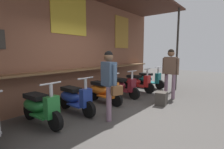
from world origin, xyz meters
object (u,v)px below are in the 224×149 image
Objects in this scene: shopper_browsing at (170,68)px; scooter_blue at (74,98)px; scooter_teal at (148,79)px; scooter_maroon at (121,86)px; shopper_with_handbag at (109,79)px; scooter_red at (136,82)px; scooter_green at (39,107)px; scooter_orange at (102,90)px; merchandise_crate at (161,98)px.

scooter_blue is at bearing 155.86° from shopper_browsing.
scooter_maroon is at bearing -87.33° from scooter_teal.
shopper_browsing is at bearing -36.68° from scooter_teal.
scooter_teal is at bearing 31.99° from shopper_with_handbag.
scooter_blue is at bearing 121.66° from shopper_with_handbag.
scooter_red is (1.06, 0.00, 0.00)m from scooter_maroon.
scooter_blue is 1.00× the size of scooter_maroon.
scooter_green is at bearing -85.45° from scooter_maroon.
shopper_with_handbag is at bearing 16.03° from scooter_blue.
scooter_blue is 1.00× the size of scooter_orange.
scooter_red is (3.15, 0.00, 0.00)m from scooter_blue.
shopper_with_handbag is (-1.85, -1.00, 0.57)m from scooter_maroon.
scooter_green is 3.58× the size of merchandise_crate.
scooter_maroon is 1.81m from shopper_browsing.
scooter_green is at bearing -87.85° from scooter_blue.
scooter_blue is 3.40m from shopper_browsing.
scooter_green is 1.00× the size of scooter_red.
scooter_blue is 2.10m from scooter_maroon.
shopper_with_handbag is 0.95× the size of shopper_browsing.
scooter_blue is 3.15m from scooter_red.
merchandise_crate is (-1.11, -1.53, -0.19)m from scooter_red.
scooter_red is at bearing 94.56° from scooter_maroon.
scooter_maroon is 2.18m from shopper_with_handbag.
scooter_maroon is at bearing 93.37° from scooter_orange.
scooter_maroon is (0.99, -0.00, 0.00)m from scooter_orange.
shopper_browsing is (0.93, -1.41, 0.65)m from scooter_maroon.
merchandise_crate is (-0.05, -1.53, -0.19)m from scooter_maroon.
shopper_with_handbag is (1.19, -1.00, 0.57)m from scooter_green.
scooter_teal is (3.08, 0.00, 0.00)m from scooter_orange.
scooter_red is (4.10, 0.00, 0.00)m from scooter_green.
scooter_red is at bearing 36.70° from shopper_with_handbag.
scooter_green and scooter_orange have the same top height.
scooter_teal is (5.13, -0.00, 0.00)m from scooter_green.
scooter_blue reaches higher than merchandise_crate.
scooter_blue and scooter_red have the same top height.
merchandise_crate is at bearing -172.25° from shopper_browsing.
scooter_maroon is (3.04, -0.00, 0.00)m from scooter_green.
scooter_orange is 0.83× the size of shopper_browsing.
scooter_blue and scooter_orange have the same top height.
merchandise_crate is (-0.98, -0.12, -0.85)m from shopper_browsing.
scooter_teal is at bearing 51.46° from shopper_browsing.
shopper_browsing reaches higher than merchandise_crate.
shopper_with_handbag reaches higher than scooter_green.
shopper_with_handbag is at bearing 172.37° from shopper_browsing.
scooter_orange is at bearing -85.45° from scooter_maroon.
scooter_maroon is at bearing 92.15° from scooter_blue.
shopper_with_handbag reaches higher than scooter_teal.
shopper_browsing is at bearing 9.34° from shopper_with_handbag.
scooter_blue is 2.56m from merchandise_crate.
scooter_blue is at bearing 87.57° from scooter_green.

